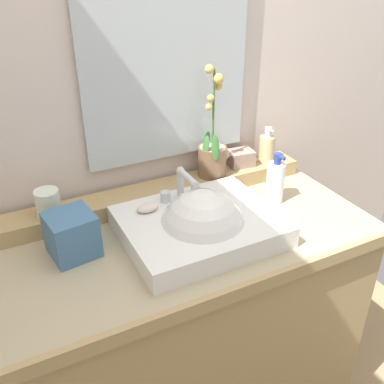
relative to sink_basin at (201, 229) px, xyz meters
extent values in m
cube|color=beige|center=(-0.03, 0.44, 0.41)|extent=(2.67, 0.20, 2.69)
cube|color=tan|center=(-0.03, 0.04, -0.50)|extent=(1.17, 0.56, 0.86)
cube|color=tan|center=(-0.03, 0.04, -0.05)|extent=(1.20, 0.58, 0.04)
cube|color=tan|center=(-0.03, -0.25, -0.05)|extent=(1.20, 0.02, 0.04)
cube|color=tan|center=(-0.03, 0.27, 0.00)|extent=(1.13, 0.11, 0.06)
cube|color=white|center=(0.00, 0.01, 0.00)|extent=(0.47, 0.38, 0.07)
sphere|color=white|center=(0.00, -0.01, 0.00)|extent=(0.27, 0.27, 0.27)
cylinder|color=silver|center=(0.00, 0.14, 0.09)|extent=(0.02, 0.02, 0.10)
cylinder|color=silver|center=(0.00, 0.09, 0.14)|extent=(0.02, 0.11, 0.02)
sphere|color=silver|center=(0.00, 0.14, 0.14)|extent=(0.03, 0.03, 0.03)
cylinder|color=silver|center=(-0.06, 0.14, 0.06)|extent=(0.03, 0.03, 0.04)
cylinder|color=silver|center=(0.06, 0.14, 0.06)|extent=(0.03, 0.03, 0.04)
ellipsoid|color=beige|center=(-0.13, 0.12, 0.05)|extent=(0.07, 0.04, 0.02)
cylinder|color=brown|center=(0.18, 0.26, 0.08)|extent=(0.10, 0.10, 0.11)
cylinder|color=tan|center=(0.18, 0.26, 0.13)|extent=(0.09, 0.09, 0.01)
cylinder|color=#476B38|center=(0.18, 0.26, 0.28)|extent=(0.01, 0.01, 0.28)
ellipsoid|color=#387033|center=(0.17, 0.22, 0.15)|extent=(0.03, 0.03, 0.09)
ellipsoid|color=#387033|center=(0.15, 0.25, 0.15)|extent=(0.03, 0.04, 0.08)
ellipsoid|color=#387033|center=(0.18, 0.30, 0.15)|extent=(0.03, 0.03, 0.07)
sphere|color=#D6B052|center=(0.16, 0.25, 0.29)|extent=(0.02, 0.02, 0.02)
sphere|color=#D6B052|center=(0.17, 0.25, 0.32)|extent=(0.03, 0.03, 0.03)
sphere|color=#D6B052|center=(0.21, 0.27, 0.35)|extent=(0.03, 0.03, 0.03)
sphere|color=#D6B052|center=(0.19, 0.25, 0.38)|extent=(0.03, 0.03, 0.03)
sphere|color=#D6B052|center=(0.17, 0.26, 0.41)|extent=(0.03, 0.03, 0.03)
cylinder|color=#D3B884|center=(0.43, 0.27, 0.08)|extent=(0.06, 0.06, 0.10)
cylinder|color=silver|center=(0.43, 0.27, 0.14)|extent=(0.02, 0.02, 0.02)
cylinder|color=silver|center=(0.43, 0.27, 0.16)|extent=(0.03, 0.03, 0.02)
cylinder|color=silver|center=(0.43, 0.25, 0.16)|extent=(0.01, 0.03, 0.01)
cylinder|color=silver|center=(-0.41, 0.25, 0.07)|extent=(0.08, 0.08, 0.09)
cube|color=gray|center=(0.32, 0.28, 0.06)|extent=(0.10, 0.08, 0.06)
cylinder|color=white|center=(0.33, 0.08, 0.04)|extent=(0.06, 0.06, 0.15)
cylinder|color=navy|center=(0.33, 0.08, 0.12)|extent=(0.03, 0.03, 0.02)
cylinder|color=navy|center=(0.33, 0.08, 0.14)|extent=(0.03, 0.03, 0.02)
cylinder|color=navy|center=(0.33, 0.06, 0.15)|extent=(0.01, 0.04, 0.01)
cube|color=teal|center=(-0.37, 0.10, 0.03)|extent=(0.15, 0.15, 0.13)
cube|color=silver|center=(0.04, 0.33, 0.42)|extent=(0.58, 0.02, 0.62)
camera|label=1|loc=(-0.54, -1.00, 0.77)|focal=41.29mm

